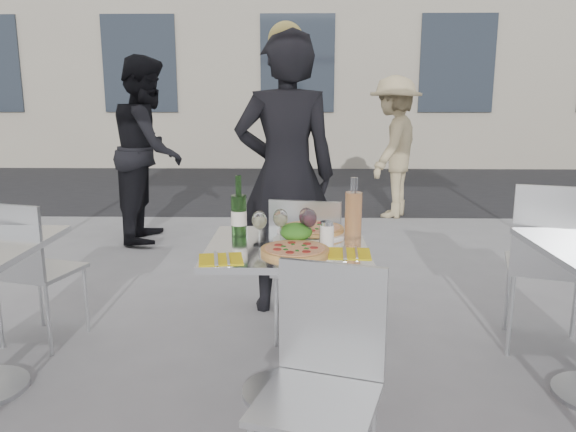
{
  "coord_description": "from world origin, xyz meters",
  "views": [
    {
      "loc": [
        0.06,
        -2.47,
        1.42
      ],
      "look_at": [
        0.0,
        0.15,
        0.85
      ],
      "focal_mm": 35.0,
      "sensor_mm": 36.0,
      "label": 1
    }
  ],
  "objects_px": {
    "wineglass_white_a": "(259,222)",
    "wineglass_white_b": "(280,219)",
    "wine_bottle": "(239,213)",
    "wineglass_red_b": "(306,218)",
    "side_chair_rfar": "(552,255)",
    "main_table": "(287,288)",
    "pizza_near": "(295,250)",
    "napkin_left": "(221,259)",
    "chair_near": "(323,369)",
    "chair_far": "(308,259)",
    "side_chair_lfar": "(28,262)",
    "salad_plate": "(296,234)",
    "carafe": "(353,214)",
    "woman_diner": "(286,175)",
    "pizza_far": "(312,230)",
    "sugar_shaker": "(327,233)",
    "pedestrian_a": "(149,150)",
    "napkin_right": "(349,253)",
    "wineglass_red_a": "(309,219)",
    "pedestrian_b": "(394,147)"
  },
  "relations": [
    {
      "from": "woman_diner",
      "to": "side_chair_lfar",
      "type": "bearing_deg",
      "value": 17.21
    },
    {
      "from": "salad_plate",
      "to": "napkin_left",
      "type": "xyz_separation_m",
      "value": [
        -0.31,
        -0.31,
        -0.03
      ]
    },
    {
      "from": "chair_far",
      "to": "woman_diner",
      "type": "xyz_separation_m",
      "value": [
        -0.14,
        0.57,
        0.39
      ]
    },
    {
      "from": "side_chair_lfar",
      "to": "carafe",
      "type": "bearing_deg",
      "value": -176.78
    },
    {
      "from": "main_table",
      "to": "pedestrian_a",
      "type": "relative_size",
      "value": 0.42
    },
    {
      "from": "wineglass_white_b",
      "to": "chair_near",
      "type": "bearing_deg",
      "value": -77.08
    },
    {
      "from": "wine_bottle",
      "to": "napkin_left",
      "type": "bearing_deg",
      "value": -95.04
    },
    {
      "from": "wineglass_white_a",
      "to": "chair_far",
      "type": "bearing_deg",
      "value": 68.7
    },
    {
      "from": "wineglass_white_a",
      "to": "napkin_right",
      "type": "height_order",
      "value": "wineglass_white_a"
    },
    {
      "from": "side_chair_rfar",
      "to": "wineglass_white_b",
      "type": "distance_m",
      "value": 1.54
    },
    {
      "from": "sugar_shaker",
      "to": "napkin_left",
      "type": "xyz_separation_m",
      "value": [
        -0.45,
        -0.25,
        -0.05
      ]
    },
    {
      "from": "pizza_near",
      "to": "napkin_left",
      "type": "height_order",
      "value": "pizza_near"
    },
    {
      "from": "main_table",
      "to": "salad_plate",
      "type": "distance_m",
      "value": 0.26
    },
    {
      "from": "main_table",
      "to": "chair_far",
      "type": "relative_size",
      "value": 0.87
    },
    {
      "from": "side_chair_rfar",
      "to": "wine_bottle",
      "type": "xyz_separation_m",
      "value": [
        -1.65,
        -0.32,
        0.29
      ]
    },
    {
      "from": "pedestrian_a",
      "to": "wine_bottle",
      "type": "xyz_separation_m",
      "value": [
        1.19,
        -2.84,
        -0.03
      ]
    },
    {
      "from": "chair_near",
      "to": "side_chair_lfar",
      "type": "bearing_deg",
      "value": 160.11
    },
    {
      "from": "chair_near",
      "to": "pizza_near",
      "type": "distance_m",
      "value": 0.64
    },
    {
      "from": "wineglass_white_a",
      "to": "wineglass_red_b",
      "type": "bearing_deg",
      "value": 21.03
    },
    {
      "from": "side_chair_rfar",
      "to": "wineglass_white_b",
      "type": "xyz_separation_m",
      "value": [
        -1.45,
        -0.43,
        0.29
      ]
    },
    {
      "from": "side_chair_lfar",
      "to": "wineglass_white_a",
      "type": "bearing_deg",
      "value": 174.03
    },
    {
      "from": "side_chair_lfar",
      "to": "napkin_right",
      "type": "height_order",
      "value": "side_chair_lfar"
    },
    {
      "from": "side_chair_rfar",
      "to": "carafe",
      "type": "distance_m",
      "value": 1.2
    },
    {
      "from": "wineglass_red_b",
      "to": "pedestrian_b",
      "type": "bearing_deg",
      "value": 75.31
    },
    {
      "from": "chair_far",
      "to": "wine_bottle",
      "type": "relative_size",
      "value": 2.93
    },
    {
      "from": "wine_bottle",
      "to": "wineglass_red_b",
      "type": "height_order",
      "value": "wine_bottle"
    },
    {
      "from": "chair_near",
      "to": "side_chair_lfar",
      "type": "distance_m",
      "value": 2.01
    },
    {
      "from": "salad_plate",
      "to": "carafe",
      "type": "distance_m",
      "value": 0.29
    },
    {
      "from": "chair_far",
      "to": "napkin_left",
      "type": "relative_size",
      "value": 4.17
    },
    {
      "from": "chair_far",
      "to": "wineglass_red_a",
      "type": "height_order",
      "value": "wineglass_red_a"
    },
    {
      "from": "sugar_shaker",
      "to": "wineglass_white_b",
      "type": "distance_m",
      "value": 0.22
    },
    {
      "from": "wineglass_red_a",
      "to": "wineglass_red_b",
      "type": "xyz_separation_m",
      "value": [
        -0.01,
        0.03,
        0.0
      ]
    },
    {
      "from": "wineglass_white_a",
      "to": "napkin_right",
      "type": "relative_size",
      "value": 0.79
    },
    {
      "from": "side_chair_lfar",
      "to": "pizza_far",
      "type": "distance_m",
      "value": 1.63
    },
    {
      "from": "main_table",
      "to": "wineglass_white_b",
      "type": "relative_size",
      "value": 4.76
    },
    {
      "from": "wineglass_white_a",
      "to": "wineglass_white_b",
      "type": "bearing_deg",
      "value": 29.34
    },
    {
      "from": "main_table",
      "to": "pizza_near",
      "type": "distance_m",
      "value": 0.26
    },
    {
      "from": "wineglass_white_b",
      "to": "wineglass_red_a",
      "type": "bearing_deg",
      "value": -1.07
    },
    {
      "from": "pedestrian_b",
      "to": "wineglass_white_a",
      "type": "bearing_deg",
      "value": 7.68
    },
    {
      "from": "wineglass_red_b",
      "to": "napkin_right",
      "type": "xyz_separation_m",
      "value": [
        0.18,
        -0.22,
        -0.11
      ]
    },
    {
      "from": "wineglass_white_b",
      "to": "napkin_left",
      "type": "bearing_deg",
      "value": -129.81
    },
    {
      "from": "napkin_right",
      "to": "side_chair_lfar",
      "type": "bearing_deg",
      "value": 162.73
    },
    {
      "from": "carafe",
      "to": "sugar_shaker",
      "type": "bearing_deg",
      "value": -136.32
    },
    {
      "from": "wineglass_white_a",
      "to": "napkin_left",
      "type": "bearing_deg",
      "value": -121.82
    },
    {
      "from": "side_chair_rfar",
      "to": "wineglass_red_b",
      "type": "height_order",
      "value": "side_chair_rfar"
    },
    {
      "from": "chair_near",
      "to": "napkin_left",
      "type": "bearing_deg",
      "value": 148.82
    },
    {
      "from": "chair_near",
      "to": "side_chair_lfar",
      "type": "height_order",
      "value": "same"
    },
    {
      "from": "chair_near",
      "to": "wine_bottle",
      "type": "xyz_separation_m",
      "value": [
        -0.37,
        0.86,
        0.36
      ]
    },
    {
      "from": "woman_diner",
      "to": "carafe",
      "type": "xyz_separation_m",
      "value": [
        0.34,
        -1.01,
        -0.04
      ]
    },
    {
      "from": "pedestrian_b",
      "to": "wineglass_red_b",
      "type": "relative_size",
      "value": 10.41
    }
  ]
}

